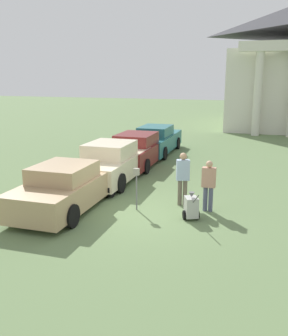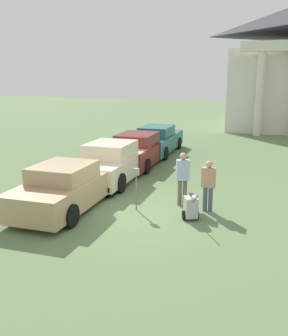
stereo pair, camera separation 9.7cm
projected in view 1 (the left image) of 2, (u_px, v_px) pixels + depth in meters
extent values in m
plane|color=#607A4C|center=(135.00, 213.00, 11.71)|extent=(120.00, 120.00, 0.00)
cube|color=tan|center=(67.00, 190.00, 12.05)|extent=(2.03, 4.71, 0.80)
cube|color=tan|center=(63.00, 172.00, 11.73)|extent=(1.71, 2.01, 0.50)
cylinder|color=black|center=(65.00, 184.00, 13.71)|extent=(0.20, 0.68, 0.68)
cylinder|color=black|center=(111.00, 188.00, 13.18)|extent=(0.20, 0.68, 0.68)
cylinder|color=black|center=(16.00, 209.00, 11.04)|extent=(0.20, 0.68, 0.68)
cylinder|color=black|center=(72.00, 216.00, 10.51)|extent=(0.20, 0.68, 0.68)
cube|color=beige|center=(112.00, 166.00, 15.28)|extent=(2.08, 4.88, 0.82)
cube|color=beige|center=(110.00, 150.00, 14.93)|extent=(1.75, 2.08, 0.59)
cylinder|color=black|center=(105.00, 162.00, 16.99)|extent=(0.21, 0.73, 0.73)
cylinder|color=black|center=(145.00, 165.00, 16.45)|extent=(0.21, 0.73, 0.73)
cylinder|color=black|center=(75.00, 179.00, 14.22)|extent=(0.21, 0.73, 0.73)
cylinder|color=black|center=(121.00, 183.00, 13.68)|extent=(0.21, 0.73, 0.73)
cube|color=maroon|center=(138.00, 152.00, 18.07)|extent=(2.04, 5.14, 0.82)
cube|color=maroon|center=(136.00, 139.00, 17.72)|extent=(1.71, 2.19, 0.54)
cylinder|color=black|center=(131.00, 151.00, 19.85)|extent=(0.20, 0.67, 0.67)
cylinder|color=black|center=(164.00, 153.00, 19.33)|extent=(0.20, 0.67, 0.67)
cylinder|color=black|center=(108.00, 163.00, 16.93)|extent=(0.20, 0.67, 0.67)
cylinder|color=black|center=(146.00, 166.00, 16.40)|extent=(0.20, 0.67, 0.67)
cube|color=#23666B|center=(156.00, 142.00, 20.80)|extent=(1.95, 5.20, 0.82)
cube|color=#23666B|center=(156.00, 131.00, 20.45)|extent=(1.63, 2.21, 0.52)
cylinder|color=black|center=(150.00, 142.00, 22.59)|extent=(0.20, 0.68, 0.68)
cylinder|color=black|center=(178.00, 143.00, 22.09)|extent=(0.20, 0.68, 0.68)
cylinder|color=black|center=(132.00, 151.00, 19.63)|extent=(0.20, 0.68, 0.68)
cylinder|color=black|center=(164.00, 153.00, 19.13)|extent=(0.20, 0.68, 0.68)
cylinder|color=slate|center=(137.00, 193.00, 11.85)|extent=(0.05, 0.05, 1.15)
cube|color=gray|center=(136.00, 172.00, 11.69)|extent=(0.18, 0.09, 0.22)
cylinder|color=#665B4C|center=(185.00, 192.00, 12.35)|extent=(0.14, 0.14, 0.86)
cylinder|color=#665B4C|center=(180.00, 193.00, 12.35)|extent=(0.14, 0.14, 0.86)
cube|color=#99B2CC|center=(183.00, 170.00, 12.17)|extent=(0.47, 0.36, 0.68)
sphere|color=tan|center=(183.00, 156.00, 12.06)|extent=(0.23, 0.23, 0.23)
cylinder|color=#515670|center=(211.00, 199.00, 11.77)|extent=(0.14, 0.14, 0.79)
cylinder|color=#515670|center=(205.00, 199.00, 11.82)|extent=(0.14, 0.14, 0.79)
cube|color=tan|center=(209.00, 177.00, 11.63)|extent=(0.42, 0.22, 0.63)
sphere|color=tan|center=(209.00, 164.00, 11.53)|extent=(0.21, 0.21, 0.21)
cube|color=#B2B2AD|center=(191.00, 207.00, 11.10)|extent=(0.52, 0.55, 0.60)
cone|color=#59595B|center=(192.00, 195.00, 11.01)|extent=(0.18, 0.18, 0.16)
cylinder|color=#4C4C4C|center=(196.00, 199.00, 10.56)|extent=(0.29, 0.54, 0.43)
cylinder|color=black|center=(184.00, 215.00, 11.14)|extent=(0.17, 0.27, 0.28)
cylinder|color=black|center=(198.00, 214.00, 11.19)|extent=(0.17, 0.27, 0.28)
cylinder|color=silver|center=(258.00, 94.00, 26.56)|extent=(0.56, 0.56, 5.86)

